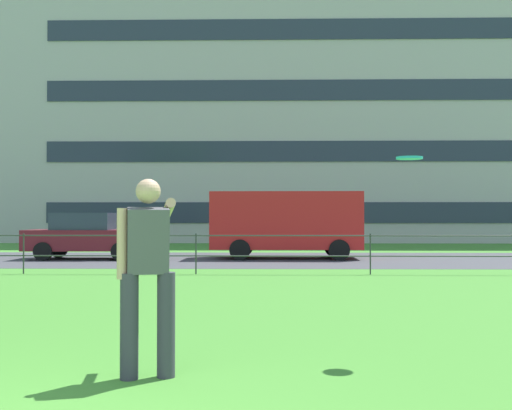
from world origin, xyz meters
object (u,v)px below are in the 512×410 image
person_thrower (148,270)px  apartment_building_background (323,86)px  frisbee (409,158)px  panel_van_right (287,221)px  car_maroon_left (87,236)px

person_thrower → apartment_building_background: (4.62, 35.34, 9.00)m
frisbee → panel_van_right: 14.75m
person_thrower → car_maroon_left: bearing=108.1°
person_thrower → panel_van_right: size_ratio=0.35×
frisbee → person_thrower: bearing=-159.7°
car_maroon_left → apartment_building_background: 24.11m
panel_van_right → apartment_building_background: 21.73m
frisbee → apartment_building_background: bearing=86.5°
panel_van_right → apartment_building_background: bearing=81.5°
frisbee → panel_van_right: (-0.85, 14.70, -0.75)m
person_thrower → frisbee: frisbee is taller
panel_van_right → person_thrower: bearing=-96.1°
person_thrower → car_maroon_left: person_thrower is taller
car_maroon_left → frisbee: bearing=-62.3°
car_maroon_left → panel_van_right: bearing=3.6°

